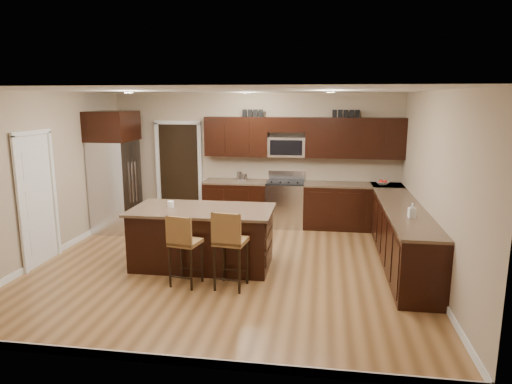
% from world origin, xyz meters
% --- Properties ---
extents(floor, '(6.00, 6.00, 0.00)m').
position_xyz_m(floor, '(0.00, 0.00, 0.00)').
color(floor, olive).
rests_on(floor, ground).
extents(ceiling, '(6.00, 6.00, 0.00)m').
position_xyz_m(ceiling, '(0.00, 0.00, 2.70)').
color(ceiling, silver).
rests_on(ceiling, wall_back).
extents(wall_back, '(6.00, 0.00, 6.00)m').
position_xyz_m(wall_back, '(0.00, 2.75, 1.35)').
color(wall_back, tan).
rests_on(wall_back, floor).
extents(wall_left, '(0.00, 5.50, 5.50)m').
position_xyz_m(wall_left, '(-3.00, 0.00, 1.35)').
color(wall_left, tan).
rests_on(wall_left, floor).
extents(wall_right, '(0.00, 5.50, 5.50)m').
position_xyz_m(wall_right, '(3.00, 0.00, 1.35)').
color(wall_right, tan).
rests_on(wall_right, floor).
extents(base_cabinets, '(4.02, 3.96, 0.92)m').
position_xyz_m(base_cabinets, '(1.90, 1.45, 0.46)').
color(base_cabinets, black).
rests_on(base_cabinets, floor).
extents(upper_cabinets, '(4.00, 0.33, 0.80)m').
position_xyz_m(upper_cabinets, '(1.04, 2.58, 1.84)').
color(upper_cabinets, black).
rests_on(upper_cabinets, wall_back).
extents(range, '(0.76, 0.64, 1.11)m').
position_xyz_m(range, '(0.68, 2.45, 0.47)').
color(range, silver).
rests_on(range, floor).
extents(microwave, '(0.76, 0.31, 0.40)m').
position_xyz_m(microwave, '(0.68, 2.60, 1.62)').
color(microwave, silver).
rests_on(microwave, upper_cabinets).
extents(doorway, '(0.85, 0.03, 2.06)m').
position_xyz_m(doorway, '(-1.65, 2.73, 1.03)').
color(doorway, black).
rests_on(doorway, floor).
extents(pantry_door, '(0.03, 0.80, 2.04)m').
position_xyz_m(pantry_door, '(-2.98, -0.30, 1.02)').
color(pantry_door, white).
rests_on(pantry_door, floor).
extents(letter_decor, '(2.20, 0.03, 0.15)m').
position_xyz_m(letter_decor, '(0.90, 2.58, 2.29)').
color(letter_decor, black).
rests_on(letter_decor, upper_cabinets).
extents(island, '(2.19, 1.15, 0.92)m').
position_xyz_m(island, '(-0.40, -0.01, 0.43)').
color(island, black).
rests_on(island, floor).
extents(stool_mid, '(0.45, 0.45, 1.03)m').
position_xyz_m(stool_mid, '(-0.45, -0.85, 0.64)').
color(stool_mid, olive).
rests_on(stool_mid, floor).
extents(stool_right, '(0.46, 0.46, 1.11)m').
position_xyz_m(stool_right, '(0.20, -0.86, 0.69)').
color(stool_right, olive).
rests_on(stool_right, floor).
extents(refrigerator, '(0.79, 0.95, 2.35)m').
position_xyz_m(refrigerator, '(-2.62, 1.68, 1.21)').
color(refrigerator, silver).
rests_on(refrigerator, floor).
extents(floor_mat, '(0.92, 0.69, 0.01)m').
position_xyz_m(floor_mat, '(-0.03, 1.81, 0.01)').
color(floor_mat, brown).
rests_on(floor_mat, floor).
extents(fruit_bowl, '(0.27, 0.27, 0.06)m').
position_xyz_m(fruit_bowl, '(2.59, 2.45, 0.95)').
color(fruit_bowl, silver).
rests_on(fruit_bowl, base_cabinets).
extents(soap_bottle, '(0.10, 0.11, 0.21)m').
position_xyz_m(soap_bottle, '(2.70, -0.09, 1.02)').
color(soap_bottle, '#B2B2B2').
rests_on(soap_bottle, base_cabinets).
extents(canister_tall, '(0.12, 0.12, 0.19)m').
position_xyz_m(canister_tall, '(-0.27, 2.45, 1.02)').
color(canister_tall, silver).
rests_on(canister_tall, base_cabinets).
extents(canister_short, '(0.11, 0.11, 0.15)m').
position_xyz_m(canister_short, '(-0.17, 2.45, 1.00)').
color(canister_short, silver).
rests_on(canister_short, base_cabinets).
extents(island_jar, '(0.10, 0.10, 0.10)m').
position_xyz_m(island_jar, '(-0.90, -0.01, 0.97)').
color(island_jar, white).
rests_on(island_jar, island).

